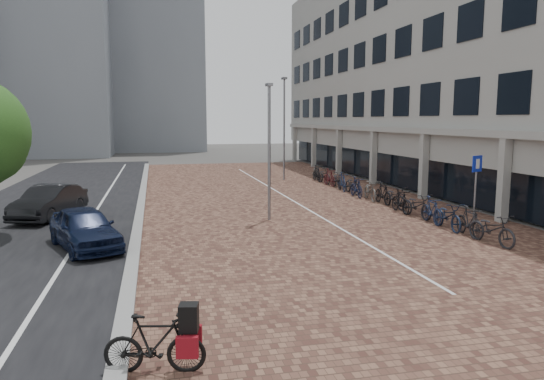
{
  "coord_description": "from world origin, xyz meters",
  "views": [
    {
      "loc": [
        -4.4,
        -12.81,
        4.02
      ],
      "look_at": [
        0.0,
        6.0,
        1.3
      ],
      "focal_mm": 33.16,
      "sensor_mm": 36.0,
      "label": 1
    }
  ],
  "objects_px": {
    "car_navy": "(85,228)",
    "parking_sign": "(476,180)",
    "hero_bike": "(155,343)",
    "car_dark": "(49,202)"
  },
  "relations": [
    {
      "from": "car_dark",
      "to": "hero_bike",
      "type": "height_order",
      "value": "car_dark"
    },
    {
      "from": "car_navy",
      "to": "parking_sign",
      "type": "bearing_deg",
      "value": -24.82
    },
    {
      "from": "hero_bike",
      "to": "parking_sign",
      "type": "distance_m",
      "value": 13.74
    },
    {
      "from": "car_navy",
      "to": "car_dark",
      "type": "relative_size",
      "value": 0.94
    },
    {
      "from": "hero_bike",
      "to": "parking_sign",
      "type": "height_order",
      "value": "parking_sign"
    },
    {
      "from": "parking_sign",
      "to": "car_dark",
      "type": "bearing_deg",
      "value": 133.63
    },
    {
      "from": "car_navy",
      "to": "car_dark",
      "type": "bearing_deg",
      "value": 88.5
    },
    {
      "from": "car_navy",
      "to": "hero_bike",
      "type": "relative_size",
      "value": 2.28
    },
    {
      "from": "car_dark",
      "to": "hero_bike",
      "type": "bearing_deg",
      "value": -56.07
    },
    {
      "from": "car_navy",
      "to": "car_dark",
      "type": "height_order",
      "value": "car_dark"
    }
  ]
}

